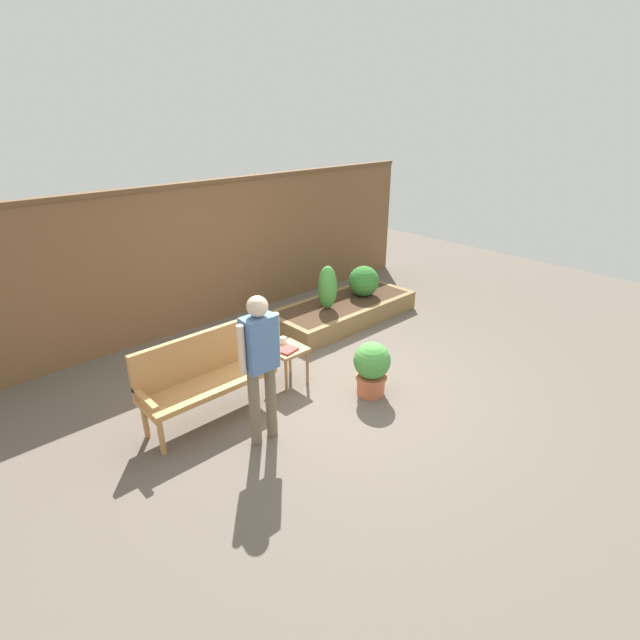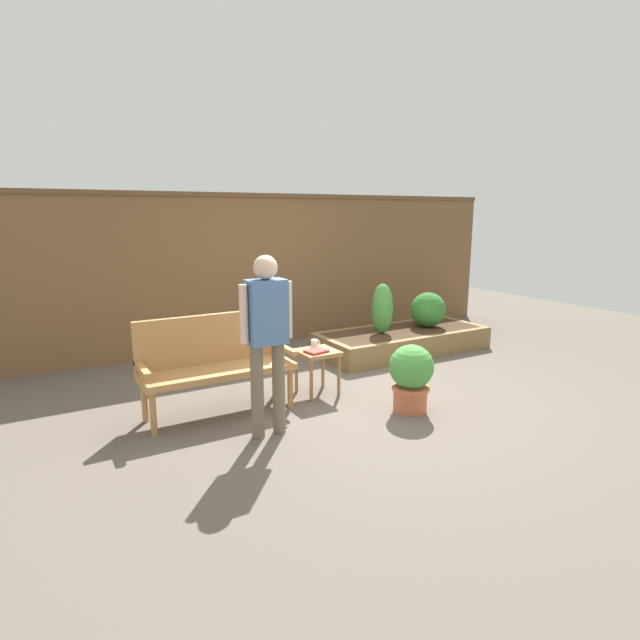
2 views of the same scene
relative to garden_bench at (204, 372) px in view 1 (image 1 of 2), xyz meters
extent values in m
plane|color=#60564C|center=(1.40, -0.40, -0.54)|extent=(14.00, 14.00, 0.00)
cube|color=brown|center=(1.40, 2.20, 0.51)|extent=(8.40, 0.10, 2.10)
cube|color=brown|center=(1.40, 2.20, 1.59)|extent=(8.40, 0.14, 0.06)
cylinder|color=#B77F47|center=(0.66, 0.08, -0.34)|extent=(0.06, 0.06, 0.40)
cylinder|color=#B77F47|center=(0.66, -0.28, -0.34)|extent=(0.06, 0.06, 0.40)
cylinder|color=#B77F47|center=(-0.66, 0.08, -0.34)|extent=(0.06, 0.06, 0.40)
cylinder|color=#B77F47|center=(-0.66, -0.28, -0.34)|extent=(0.06, 0.06, 0.40)
cube|color=#B77F47|center=(0.00, -0.10, -0.11)|extent=(1.44, 0.48, 0.06)
cube|color=#B77F47|center=(0.00, 0.11, 0.16)|extent=(1.44, 0.06, 0.48)
cube|color=#B77F47|center=(-0.69, -0.10, 0.02)|extent=(0.06, 0.48, 0.04)
cube|color=#B77F47|center=(0.69, -0.10, 0.02)|extent=(0.06, 0.48, 0.04)
cylinder|color=#9E7042|center=(1.24, 0.08, -0.32)|extent=(0.04, 0.04, 0.44)
cylinder|color=#9E7042|center=(1.24, -0.25, -0.32)|extent=(0.04, 0.04, 0.44)
cylinder|color=#9E7042|center=(0.91, 0.08, -0.32)|extent=(0.04, 0.04, 0.44)
cylinder|color=#9E7042|center=(0.91, -0.25, -0.32)|extent=(0.04, 0.04, 0.44)
cube|color=#9E7042|center=(1.08, -0.08, -0.08)|extent=(0.40, 0.40, 0.04)
cylinder|color=white|center=(1.12, 0.05, -0.02)|extent=(0.08, 0.08, 0.08)
torus|color=white|center=(1.16, 0.05, -0.02)|extent=(0.06, 0.01, 0.06)
cube|color=#B2332D|center=(1.03, -0.14, -0.05)|extent=(0.24, 0.21, 0.02)
cylinder|color=#C66642|center=(1.64, -0.93, -0.44)|extent=(0.33, 0.33, 0.21)
cylinder|color=#C66642|center=(1.64, -0.93, -0.32)|extent=(0.37, 0.37, 0.04)
sphere|color=#4C9942|center=(1.64, -0.93, -0.10)|extent=(0.43, 0.43, 0.43)
cube|color=olive|center=(2.96, 0.36, -0.39)|extent=(2.40, 0.09, 0.30)
cube|color=olive|center=(2.96, 1.27, -0.39)|extent=(2.40, 0.09, 0.30)
cube|color=olive|center=(1.80, 0.82, -0.39)|extent=(0.09, 0.82, 0.30)
cube|color=olive|center=(4.11, 0.82, -0.39)|extent=(0.09, 0.82, 0.30)
cube|color=#422D1E|center=(2.96, 0.82, -0.39)|extent=(2.22, 0.82, 0.30)
cylinder|color=brown|center=(2.59, 0.80, -0.21)|extent=(0.04, 0.04, 0.06)
ellipsoid|color=#428938|center=(2.59, 0.80, 0.09)|extent=(0.29, 0.29, 0.67)
cylinder|color=brown|center=(3.40, 0.80, -0.21)|extent=(0.04, 0.04, 0.06)
sphere|color=#33752D|center=(3.40, 0.80, 0.00)|extent=(0.49, 0.49, 0.49)
cylinder|color=#70604C|center=(0.31, -0.76, -0.13)|extent=(0.11, 0.11, 0.82)
cylinder|color=#70604C|center=(0.11, -0.76, -0.13)|extent=(0.11, 0.11, 0.82)
cube|color=#4C70A3|center=(0.21, -0.76, 0.55)|extent=(0.32, 0.20, 0.54)
cylinder|color=beige|center=(0.41, -0.76, 0.55)|extent=(0.07, 0.07, 0.49)
cylinder|color=beige|center=(0.01, -0.76, 0.55)|extent=(0.07, 0.07, 0.49)
sphere|color=beige|center=(0.21, -0.76, 0.92)|extent=(0.20, 0.20, 0.20)
camera|label=1|loc=(-2.10, -4.07, 2.55)|focal=26.91mm
camera|label=2|loc=(-1.49, -4.56, 1.35)|focal=28.66mm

